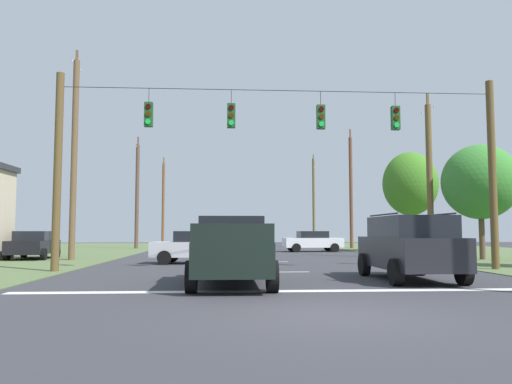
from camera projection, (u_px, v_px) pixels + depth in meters
The scene contains 20 objects.
ground_plane at pixel (331, 315), 9.20m from camera, with size 120.00×120.00×0.00m, color #333338.
stop_bar_stripe at pixel (300, 291), 12.88m from camera, with size 14.60×0.45×0.01m, color white.
lane_dash_0 at pixel (276, 272), 18.85m from camera, with size 0.15×2.50×0.01m, color white.
lane_dash_1 at pixel (263, 262), 25.13m from camera, with size 0.15×2.50×0.01m, color white.
lane_dash_2 at pixel (253, 254), 33.70m from camera, with size 0.15×2.50×0.01m, color white.
lane_dash_3 at pixel (250, 252), 37.63m from camera, with size 0.15×2.50×0.01m, color white.
overhead_signal_span at pixel (280, 162), 19.73m from camera, with size 17.29×0.31×7.58m.
pickup_truck at pixel (231, 251), 14.50m from camera, with size 2.30×5.41×1.95m.
suv_black at pixel (409, 246), 15.81m from camera, with size 2.23×4.81×2.05m.
distant_car_crossing_white at pixel (313, 241), 37.57m from camera, with size 4.41×2.24×1.52m.
distant_car_oncoming at pixel (34, 245), 27.41m from camera, with size 2.28×4.43×1.52m.
distant_car_far_parked at pixel (198, 247), 23.83m from camera, with size 4.44×2.32×1.52m.
utility_pole_mid_right at pixel (430, 179), 28.16m from camera, with size 0.34×1.78×9.27m.
utility_pole_far_right at pixel (351, 191), 45.07m from camera, with size 0.31×1.95×10.65m.
utility_pole_near_left at pixel (314, 199), 62.71m from camera, with size 0.31×1.61×11.05m.
utility_pole_far_left at pixel (74, 157), 26.66m from camera, with size 0.32×1.61×11.17m.
utility_pole_distant_right at pixel (137, 195), 44.07m from camera, with size 0.33×1.82×9.76m.
utility_pole_distant_left at pixel (163, 202), 61.47m from camera, with size 0.32×1.79×10.53m.
tree_roadside_far_right at pixel (410, 184), 37.27m from camera, with size 3.99×3.99×7.34m.
tree_roadside_left at pixel (480, 182), 27.11m from camera, with size 4.00×4.00×6.15m.
Camera 1 is at (-1.94, -9.24, 1.52)m, focal length 35.60 mm.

